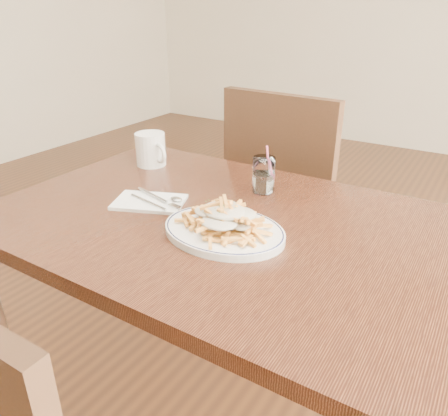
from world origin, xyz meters
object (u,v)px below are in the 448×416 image
Objects in this scene: chair_far at (288,196)px; loaded_fries at (224,215)px; coffee_mug at (151,149)px; fries_plate at (224,231)px; table at (221,244)px; water_glass at (264,177)px.

chair_far is 0.78m from loaded_fries.
fries_plate is at bearing -31.68° from coffee_mug.
table is 0.13m from fries_plate.
water_glass is (0.01, 0.21, 0.12)m from table.
fries_plate is at bearing -81.17° from water_glass.
table is 0.66m from chair_far.
loaded_fries is 1.57× the size of water_glass.
fries_plate is 0.29m from water_glass.
loaded_fries is at bearing -78.47° from chair_far.
loaded_fries is at bearing -53.77° from table.
table is 0.24m from water_glass.
loaded_fries is 1.62× the size of coffee_mug.
chair_far is at bearing 52.43° from coffee_mug.
chair_far is 4.36× the size of loaded_fries.
water_glass reaches higher than coffee_mug.
fries_plate is (0.15, -0.72, 0.21)m from chair_far.
loaded_fries is at bearing 116.57° from fries_plate.
coffee_mug reaches higher than table.
coffee_mug reaches higher than fries_plate.
chair_far is 6.84× the size of water_glass.
chair_far is at bearing 103.28° from water_glass.
loaded_fries is 0.56m from coffee_mug.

